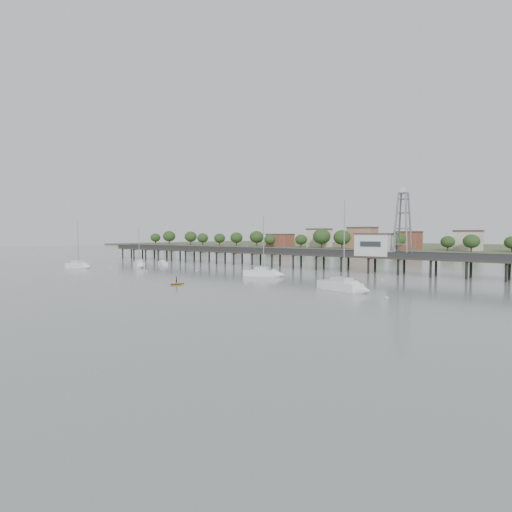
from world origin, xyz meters
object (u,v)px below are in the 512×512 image
Objects in this scene: sailboat_c at (267,273)px; white_tender at (163,263)px; sailboat_d at (349,287)px; yellow_dinghy at (177,285)px; sailboat_b at (140,265)px; pier at (286,254)px; lattice_tower at (403,225)px; sailboat_a at (81,266)px.

white_tender is at bearing 149.21° from sailboat_c.
sailboat_c is 44.70m from white_tender.
yellow_dinghy is at bearing -142.45° from sailboat_d.
yellow_dinghy is (-3.60, -22.22, -0.64)m from sailboat_c.
yellow_dinghy is at bearing -3.26° from sailboat_b.
lattice_tower is at bearing 0.00° from pier.
pier is 45.05m from yellow_dinghy.
sailboat_b is 4.26× the size of yellow_dinghy.
yellow_dinghy is (-28.13, -11.49, -0.63)m from sailboat_d.
sailboat_b is (-62.90, -24.53, -10.45)m from lattice_tower.
pier is 13.15× the size of sailboat_b.
sailboat_c reaches higher than sailboat_b.
pier is 48.08m from sailboat_d.
sailboat_d is 66.86m from sailboat_b.
sailboat_c is (41.81, 2.38, -0.01)m from sailboat_b.
sailboat_b reaches higher than pier.
sailboat_d reaches higher than pier.
pier reaches higher than yellow_dinghy.
sailboat_d is 5.75× the size of yellow_dinghy.
sailboat_d is 1.35× the size of sailboat_b.
sailboat_c is (10.41, -22.15, -3.15)m from pier.
sailboat_c is (-24.53, 10.73, 0.01)m from sailboat_d.
sailboat_b is at bearing -158.69° from lattice_tower.
sailboat_c is at bearing 171.71° from sailboat_d.
sailboat_a is at bearing -139.52° from pier.
pier is 9.68× the size of lattice_tower.
sailboat_a is at bearing 179.55° from yellow_dinghy.
yellow_dinghy is (40.49, -29.58, -0.48)m from white_tender.
sailboat_b is (-66.33, 8.35, 0.02)m from sailboat_d.
white_tender is at bearing -167.22° from lattice_tower.
sailboat_c is at bearing -133.59° from lattice_tower.
lattice_tower is at bearing 14.57° from sailboat_a.
lattice_tower reaches higher than sailboat_d.
sailboat_d reaches higher than white_tender.
sailboat_d is at bearing -44.93° from sailboat_c.
sailboat_d is 70.96m from white_tender.
sailboat_a is (-41.86, -35.72, -3.15)m from pier.
sailboat_c is 3.11× the size of white_tender.
sailboat_b is 2.61× the size of white_tender.
white_tender is (8.18, 20.93, -0.16)m from sailboat_a.
pier is 56.04× the size of yellow_dinghy.
yellow_dinghy is (-24.69, -44.37, -11.10)m from lattice_tower.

